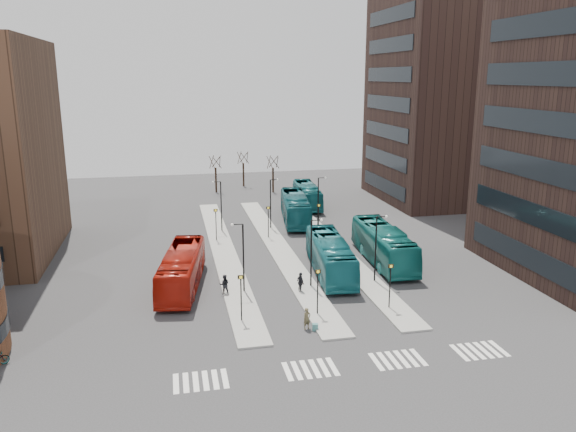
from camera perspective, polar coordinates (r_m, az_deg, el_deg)
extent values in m
plane|color=#2B2B2E|center=(34.40, 5.71, -18.24)|extent=(160.00, 160.00, 0.00)
cube|color=gray|center=(60.65, -6.56, -3.55)|extent=(2.50, 45.00, 0.15)
cube|color=gray|center=(61.46, -0.98, -3.22)|extent=(2.50, 45.00, 0.15)
cube|color=gray|center=(62.83, 4.40, -2.87)|extent=(2.50, 45.00, 0.15)
cube|color=#1C1B99|center=(42.37, 2.77, -11.20)|extent=(0.47, 0.40, 0.53)
imported|color=#A4180C|center=(50.74, -10.73, -5.32)|extent=(4.86, 12.63, 3.43)
imported|color=#15646C|center=(53.44, 4.31, -4.06)|extent=(4.23, 12.80, 3.50)
imported|color=#12525B|center=(72.20, 0.75, 0.82)|extent=(4.74, 13.14, 3.58)
imported|color=#136360|center=(57.33, 9.66, -2.87)|extent=(3.82, 13.33, 3.67)
imported|color=#145E65|center=(80.87, 1.96, 2.13)|extent=(3.74, 11.81, 3.24)
imported|color=brown|center=(42.33, 1.94, -10.38)|extent=(0.71, 0.58, 1.66)
imported|color=black|center=(48.93, -6.48, -6.93)|extent=(0.90, 0.72, 1.77)
imported|color=black|center=(49.02, 1.28, -6.77)|extent=(0.75, 1.15, 1.81)
imported|color=black|center=(50.45, 3.99, -6.18)|extent=(0.82, 1.25, 1.81)
cube|color=silver|center=(36.54, -11.31, -16.36)|extent=(0.35, 2.40, 0.01)
cube|color=silver|center=(36.54, -10.33, -16.31)|extent=(0.35, 2.40, 0.01)
cube|color=silver|center=(36.55, -9.36, -16.25)|extent=(0.35, 2.40, 0.01)
cube|color=silver|center=(36.57, -8.38, -16.19)|extent=(0.35, 2.40, 0.01)
cube|color=silver|center=(36.60, -7.40, -16.13)|extent=(0.35, 2.40, 0.01)
cube|color=silver|center=(36.64, -6.43, -16.06)|extent=(0.35, 2.40, 0.01)
cube|color=silver|center=(37.15, -0.05, -15.51)|extent=(0.35, 2.40, 0.01)
cube|color=silver|center=(37.26, 0.89, -15.41)|extent=(0.35, 2.40, 0.01)
cube|color=silver|center=(37.38, 1.82, -15.31)|extent=(0.35, 2.40, 0.01)
cube|color=silver|center=(37.51, 2.74, -15.21)|extent=(0.35, 2.40, 0.01)
cube|color=silver|center=(37.65, 3.65, -15.11)|extent=(0.35, 2.40, 0.01)
cube|color=silver|center=(37.80, 4.56, -15.00)|extent=(0.35, 2.40, 0.01)
cube|color=silver|center=(38.68, 8.96, -14.42)|extent=(0.35, 2.40, 0.01)
cube|color=silver|center=(38.88, 9.82, -14.29)|extent=(0.35, 2.40, 0.01)
cube|color=silver|center=(39.09, 10.66, -14.17)|extent=(0.35, 2.40, 0.01)
cube|color=silver|center=(39.31, 11.49, -14.04)|extent=(0.35, 2.40, 0.01)
cube|color=silver|center=(39.53, 12.31, -13.92)|extent=(0.35, 2.40, 0.01)
cube|color=silver|center=(39.77, 13.13, -13.79)|extent=(0.35, 2.40, 0.01)
cube|color=silver|center=(41.05, 17.03, -13.13)|extent=(0.35, 2.40, 0.01)
cube|color=silver|center=(41.32, 17.78, -13.00)|extent=(0.35, 2.40, 0.01)
cube|color=silver|center=(41.61, 18.51, -12.87)|extent=(0.35, 2.40, 0.01)
cube|color=silver|center=(41.90, 19.24, -12.73)|extent=(0.35, 2.40, 0.01)
cube|color=silver|center=(42.19, 19.95, -12.60)|extent=(0.35, 2.40, 0.01)
cube|color=silver|center=(42.50, 20.66, -12.47)|extent=(0.35, 2.40, 0.01)
cube|color=black|center=(55.87, 22.53, -3.51)|extent=(0.12, 16.00, 2.00)
cube|color=black|center=(54.87, 22.92, 0.48)|extent=(0.12, 16.00, 2.00)
cube|color=black|center=(54.15, 23.32, 4.59)|extent=(0.12, 16.00, 2.00)
cube|color=black|center=(53.72, 23.74, 8.80)|extent=(0.12, 16.00, 2.00)
cube|color=black|center=(53.58, 24.17, 13.05)|extent=(0.12, 16.00, 2.00)
cube|color=black|center=(53.74, 24.61, 17.30)|extent=(0.12, 16.00, 2.00)
cube|color=#2F1F1A|center=(87.92, 16.25, 11.35)|extent=(20.00, 20.00, 30.00)
cube|color=black|center=(85.10, 9.68, 3.14)|extent=(0.12, 16.00, 2.00)
cube|color=black|center=(84.45, 9.79, 5.81)|extent=(0.12, 16.00, 2.00)
cube|color=black|center=(83.98, 9.90, 8.51)|extent=(0.12, 16.00, 2.00)
cube|color=black|center=(83.70, 10.02, 11.23)|extent=(0.12, 16.00, 2.00)
cube|color=black|center=(83.62, 10.14, 13.97)|extent=(0.12, 16.00, 2.00)
cube|color=black|center=(83.72, 10.26, 16.70)|extent=(0.12, 16.00, 2.00)
cube|color=black|center=(84.01, 10.39, 19.43)|extent=(0.12, 16.00, 2.00)
cylinder|color=black|center=(43.15, -4.78, -8.38)|extent=(0.10, 0.10, 3.50)
cube|color=black|center=(42.51, -4.83, -6.20)|extent=(0.45, 0.10, 0.30)
cube|color=yellow|center=(42.46, -4.82, -6.23)|extent=(0.20, 0.02, 0.20)
cylinder|color=black|center=(63.94, -7.32, -0.95)|extent=(0.10, 0.10, 3.50)
cube|color=black|center=(63.51, -7.37, 0.58)|extent=(0.45, 0.10, 0.30)
cube|color=yellow|center=(63.45, -7.36, 0.56)|extent=(0.20, 0.02, 0.20)
cylinder|color=black|center=(44.22, 3.02, -7.78)|extent=(0.10, 0.10, 3.50)
cube|color=black|center=(43.60, 3.05, -5.65)|extent=(0.45, 0.10, 0.30)
cube|color=yellow|center=(43.54, 3.07, -5.67)|extent=(0.20, 0.02, 0.20)
cylinder|color=black|center=(64.67, -2.02, -0.67)|extent=(0.10, 0.10, 3.50)
cube|color=black|center=(64.24, -2.03, 0.84)|extent=(0.45, 0.10, 0.30)
cube|color=yellow|center=(64.19, -2.02, 0.83)|extent=(0.20, 0.02, 0.20)
cylinder|color=black|center=(46.05, 10.31, -7.09)|extent=(0.10, 0.10, 3.50)
cube|color=black|center=(45.46, 10.41, -5.03)|extent=(0.45, 0.10, 0.30)
cube|color=yellow|center=(45.41, 10.44, -5.05)|extent=(0.20, 0.02, 0.20)
cylinder|color=black|center=(65.93, 3.13, -0.39)|extent=(0.10, 0.10, 3.50)
cube|color=black|center=(65.52, 3.15, 1.09)|extent=(0.45, 0.10, 0.30)
cube|color=yellow|center=(65.46, 3.16, 1.08)|extent=(0.20, 0.02, 0.20)
cylinder|color=black|center=(48.41, -4.55, -4.26)|extent=(0.14, 0.14, 6.00)
cylinder|color=black|center=(47.51, -5.16, -0.86)|extent=(0.90, 0.08, 0.08)
sphere|color=silver|center=(47.46, -5.70, -0.89)|extent=(0.24, 0.24, 0.24)
cylinder|color=black|center=(67.59, -6.80, 0.98)|extent=(0.14, 0.14, 6.00)
cylinder|color=black|center=(66.94, -7.26, 3.46)|extent=(0.90, 0.08, 0.08)
sphere|color=silver|center=(66.90, -7.64, 3.45)|extent=(0.24, 0.24, 0.24)
cylinder|color=black|center=(49.49, 2.37, -3.82)|extent=(0.14, 0.14, 6.00)
cylinder|color=black|center=(48.77, 2.91, -0.43)|extent=(0.90, 0.08, 0.08)
sphere|color=silver|center=(48.88, 3.42, -0.40)|extent=(0.24, 0.24, 0.24)
cylinder|color=black|center=(68.36, -1.79, 1.22)|extent=(0.14, 0.14, 6.00)
cylinder|color=black|center=(67.84, -1.43, 3.71)|extent=(0.90, 0.08, 0.08)
sphere|color=silver|center=(67.92, -1.06, 3.73)|extent=(0.24, 0.24, 0.24)
cylinder|color=black|center=(51.26, 8.89, -3.35)|extent=(0.14, 0.14, 6.00)
cylinder|color=black|center=(50.61, 9.49, -0.07)|extent=(0.90, 0.08, 0.08)
sphere|color=silver|center=(50.77, 9.97, -0.04)|extent=(0.24, 0.24, 0.24)
cylinder|color=black|center=(69.65, 3.08, 1.45)|extent=(0.14, 0.14, 6.00)
cylinder|color=black|center=(69.18, 3.47, 3.89)|extent=(0.90, 0.08, 0.08)
sphere|color=silver|center=(69.30, 3.83, 3.91)|extent=(0.24, 0.24, 0.24)
cylinder|color=black|center=(91.36, -7.33, 3.65)|extent=(0.30, 0.30, 4.00)
cylinder|color=black|center=(90.95, -6.94, 5.47)|extent=(0.10, 1.56, 1.95)
cylinder|color=black|center=(91.56, -7.29, 5.52)|extent=(1.48, 0.59, 1.97)
cylinder|color=black|center=(91.25, -7.76, 5.47)|extent=(0.90, 1.31, 1.99)
cylinder|color=black|center=(90.44, -7.72, 5.40)|extent=(0.89, 1.31, 1.99)
cylinder|color=black|center=(90.25, -7.21, 5.39)|extent=(1.48, 0.58, 1.97)
cylinder|color=black|center=(95.80, -4.55, 4.21)|extent=(0.30, 0.30, 4.00)
cylinder|color=black|center=(95.44, -4.16, 5.94)|extent=(0.10, 1.56, 1.95)
cylinder|color=black|center=(96.03, -4.50, 5.98)|extent=(1.48, 0.59, 1.97)
cylinder|color=black|center=(95.68, -4.95, 5.94)|extent=(0.90, 1.31, 1.99)
cylinder|color=black|center=(94.87, -4.89, 5.88)|extent=(0.89, 1.31, 1.99)
cylinder|color=black|center=(94.72, -4.40, 5.87)|extent=(1.48, 0.58, 1.97)
cylinder|color=black|center=(90.57, -1.53, 3.67)|extent=(0.30, 0.30, 4.00)
cylinder|color=black|center=(90.22, -1.10, 5.50)|extent=(0.10, 1.56, 1.95)
cylinder|color=black|center=(90.78, -1.48, 5.55)|extent=(1.48, 0.59, 1.97)
cylinder|color=black|center=(90.40, -1.94, 5.51)|extent=(0.90, 1.31, 1.99)
cylinder|color=black|center=(89.60, -1.85, 5.44)|extent=(0.89, 1.31, 1.99)
cylinder|color=black|center=(89.49, -1.33, 5.43)|extent=(1.48, 0.58, 1.97)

